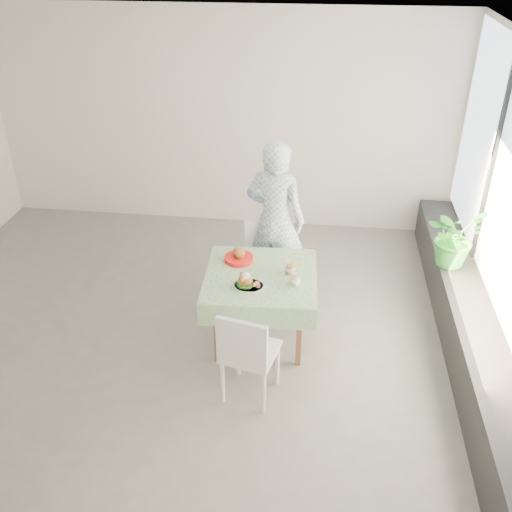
# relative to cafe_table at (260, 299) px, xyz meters

# --- Properties ---
(floor) EXTENTS (6.00, 6.00, 0.00)m
(floor) POSITION_rel_cafe_table_xyz_m (-0.81, 0.04, -0.46)
(floor) COLOR #64615E
(floor) RESTS_ON ground
(ceiling) EXTENTS (6.00, 6.00, 0.00)m
(ceiling) POSITION_rel_cafe_table_xyz_m (-0.81, 0.04, 2.34)
(ceiling) COLOR white
(ceiling) RESTS_ON ground
(wall_back) EXTENTS (6.00, 0.02, 2.80)m
(wall_back) POSITION_rel_cafe_table_xyz_m (-0.81, 2.54, 0.94)
(wall_back) COLOR silver
(wall_back) RESTS_ON ground
(wall_front) EXTENTS (6.00, 0.02, 2.80)m
(wall_front) POSITION_rel_cafe_table_xyz_m (-0.81, -2.46, 0.94)
(wall_front) COLOR silver
(wall_front) RESTS_ON ground
(window_ledge) EXTENTS (0.40, 4.80, 0.50)m
(window_ledge) POSITION_rel_cafe_table_xyz_m (1.99, 0.04, -0.21)
(window_ledge) COLOR black
(window_ledge) RESTS_ON ground
(cafe_table) EXTENTS (1.09, 1.09, 0.74)m
(cafe_table) POSITION_rel_cafe_table_xyz_m (0.00, 0.00, 0.00)
(cafe_table) COLOR brown
(cafe_table) RESTS_ON ground
(chair_far) EXTENTS (0.52, 0.52, 0.87)m
(chair_far) POSITION_rel_cafe_table_xyz_m (-0.03, 0.75, -0.19)
(chair_far) COLOR white
(chair_far) RESTS_ON ground
(chair_near) EXTENTS (0.52, 0.52, 0.92)m
(chair_near) POSITION_rel_cafe_table_xyz_m (0.00, -0.80, -0.18)
(chair_near) COLOR white
(chair_near) RESTS_ON ground
(diner) EXTENTS (0.72, 0.55, 1.77)m
(diner) POSITION_rel_cafe_table_xyz_m (0.05, 0.88, 0.42)
(diner) COLOR #7FA8CC
(diner) RESTS_ON ground
(main_dish) EXTENTS (0.28, 0.28, 0.14)m
(main_dish) POSITION_rel_cafe_table_xyz_m (-0.10, -0.21, 0.33)
(main_dish) COLOR white
(main_dish) RESTS_ON cafe_table
(juice_cup_orange) EXTENTS (0.10, 0.10, 0.27)m
(juice_cup_orange) POSITION_rel_cafe_table_xyz_m (0.28, 0.06, 0.34)
(juice_cup_orange) COLOR white
(juice_cup_orange) RESTS_ON cafe_table
(juice_cup_lemonade) EXTENTS (0.09, 0.09, 0.26)m
(juice_cup_lemonade) POSITION_rel_cafe_table_xyz_m (0.33, -0.13, 0.34)
(juice_cup_lemonade) COLOR white
(juice_cup_lemonade) RESTS_ON cafe_table
(second_dish) EXTENTS (0.29, 0.29, 0.14)m
(second_dish) POSITION_rel_cafe_table_xyz_m (-0.24, 0.23, 0.32)
(second_dish) COLOR red
(second_dish) RESTS_ON cafe_table
(potted_plant) EXTENTS (0.77, 0.76, 0.64)m
(potted_plant) POSITION_rel_cafe_table_xyz_m (1.91, 0.86, 0.36)
(potted_plant) COLOR #297D2E
(potted_plant) RESTS_ON window_ledge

